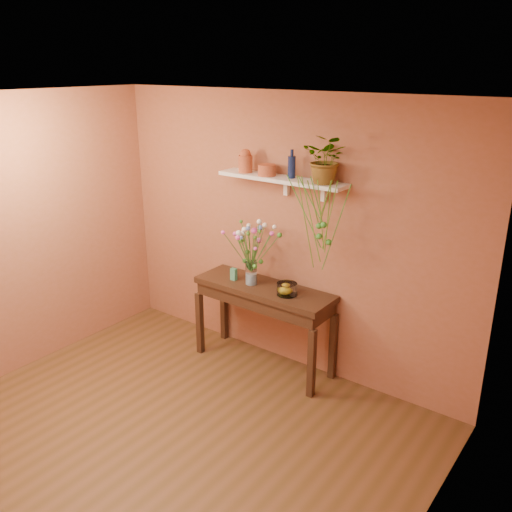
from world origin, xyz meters
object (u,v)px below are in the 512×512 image
Objects in this scene: sideboard at (264,298)px; blue_bottle at (292,166)px; glass_bowl at (287,290)px; spider_plant at (327,159)px; glass_vase at (251,274)px; terracotta_jug at (245,161)px; bouquet at (252,240)px.

sideboard is 5.52× the size of blue_bottle.
sideboard is 7.43× the size of glass_bowl.
spider_plant is 1.81× the size of glass_vase.
terracotta_jug is 1.10m from glass_vase.
glass_vase is at bearing -168.31° from spider_plant.
sideboard is 0.59m from bouquet.
terracotta_jug is at bearing 146.08° from bouquet.
glass_bowl is at bearing -4.72° from bouquet.
spider_plant reaches higher than bouquet.
blue_bottle is 1.14m from glass_vase.
blue_bottle is (0.50, 0.03, -0.00)m from terracotta_jug.
terracotta_jug reaches higher than glass_bowl.
bouquet is at bearing 175.28° from glass_bowl.
spider_plant reaches higher than sideboard.
blue_bottle reaches higher than glass_vase.
spider_plant is at bearing 9.90° from bouquet.
glass_vase is at bearing -38.84° from terracotta_jug.
bouquet is 2.86× the size of glass_bowl.
blue_bottle reaches higher than terracotta_jug.
terracotta_jug is at bearing -179.18° from spider_plant.
bouquet reaches higher than glass_vase.
spider_plant reaches higher than blue_bottle.
spider_plant reaches higher than glass_vase.
glass_vase is at bearing 178.29° from glass_bowl.
bouquet is at bearing -33.92° from terracotta_jug.
glass_vase is at bearing -87.47° from bouquet.
spider_plant is at bearing 0.82° from terracotta_jug.
terracotta_jug is 1.28m from glass_bowl.
spider_plant is 2.20× the size of glass_bowl.
bouquet is at bearing -177.94° from sideboard.
sideboard is 1.34m from terracotta_jug.
blue_bottle is at bearing 26.59° from glass_vase.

